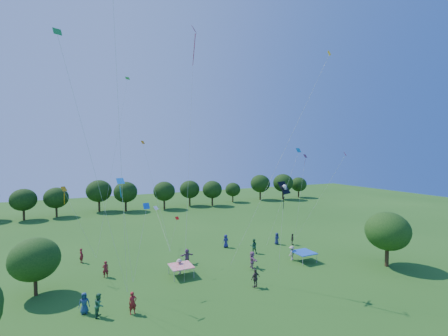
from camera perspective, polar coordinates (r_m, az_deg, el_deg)
near_tree_north at (r=31.58m, az=-32.37°, el=-14.46°), size 4.08×4.08×5.04m
near_tree_east at (r=37.64m, az=28.70°, el=-10.50°), size 4.60×4.60×5.97m
treeline at (r=67.28m, az=-16.58°, el=-4.28°), size 88.01×8.77×6.77m
tent_red_stripe at (r=31.86m, az=-8.18°, el=-17.98°), size 2.20×2.20×1.10m
tent_blue at (r=36.54m, az=14.98°, el=-15.27°), size 2.20×2.20×1.10m
crowd_person_0 at (r=42.15m, az=10.03°, el=-13.09°), size 0.81×0.49×1.58m
crowd_person_1 at (r=38.58m, az=-25.52°, el=-14.82°), size 0.65×0.72×1.63m
crowd_person_2 at (r=38.29m, az=5.67°, el=-14.57°), size 0.99×0.80×1.77m
crowd_person_3 at (r=32.42m, az=-8.52°, el=-18.08°), size 0.97×1.10×1.57m
crowd_person_4 at (r=42.32m, az=12.89°, el=-13.08°), size 0.79×0.99×1.54m
crowd_person_5 at (r=35.08m, az=-7.07°, el=-16.32°), size 1.59×0.65×1.68m
crowd_person_6 at (r=27.46m, az=-25.08°, el=-22.28°), size 0.84×0.51×1.64m
crowd_person_7 at (r=26.16m, az=-17.00°, el=-23.37°), size 0.71×0.53×1.71m
crowd_person_8 at (r=26.60m, az=-22.69°, el=-22.92°), size 0.71×0.98×1.79m
crowd_person_9 at (r=36.76m, az=12.78°, el=-15.49°), size 1.17×0.86×1.64m
crowd_person_10 at (r=29.44m, az=6.01°, el=-20.15°), size 1.09×0.68×1.72m
crowd_person_11 at (r=33.77m, az=5.41°, el=-16.99°), size 0.81×1.73×1.79m
crowd_person_12 at (r=40.25m, az=0.33°, el=-13.74°), size 0.86×0.51×1.69m
crowd_person_13 at (r=33.53m, az=-21.64°, el=-17.47°), size 0.66×0.48×1.64m
pirate_kite at (r=27.58m, az=11.42°, el=-3.82°), size 1.42×1.14×8.47m
red_high_kite at (r=30.29m, az=-6.01°, el=17.43°), size 2.91×4.69×23.52m
small_kite_0 at (r=32.26m, az=-9.24°, el=-10.70°), size 0.42×3.18×4.52m
small_kite_1 at (r=35.98m, az=-13.98°, el=-0.24°), size 2.50×4.05×12.51m
small_kite_2 at (r=22.93m, az=-19.88°, el=19.03°), size 1.20×3.56×22.12m
small_kite_3 at (r=23.19m, az=-25.87°, el=9.30°), size 4.59×2.03×19.18m
small_kite_4 at (r=26.50m, az=-18.87°, el=-4.89°), size 1.22×0.55×8.97m
small_kite_5 at (r=38.87m, az=14.88°, el=-0.62°), size 1.07×1.13×10.90m
small_kite_6 at (r=40.39m, az=-12.55°, el=-8.35°), size 0.74×7.40×3.98m
small_kite_7 at (r=34.36m, az=12.82°, el=-0.38°), size 2.08×3.68×11.60m
small_kite_8 at (r=34.13m, az=19.49°, el=-2.28°), size 0.95×8.75×11.17m
small_kite_9 at (r=33.71m, az=-27.54°, el=-5.35°), size 3.10×0.88×7.77m
small_kite_10 at (r=27.53m, az=12.97°, el=6.75°), size 6.24×6.80×19.67m
small_kite_11 at (r=38.22m, az=-19.22°, el=8.16°), size 4.47×5.67×20.57m
small_kite_12 at (r=27.93m, az=-14.84°, el=-8.66°), size 1.65×1.10×6.57m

